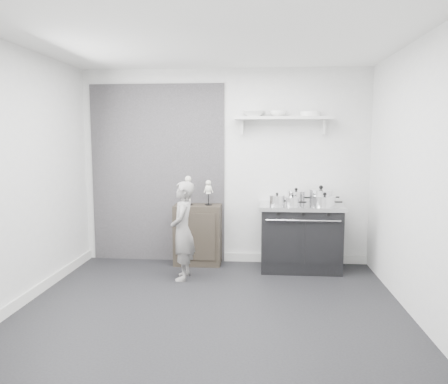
# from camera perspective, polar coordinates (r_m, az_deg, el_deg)

# --- Properties ---
(ground) EXTENTS (4.00, 4.00, 0.00)m
(ground) POSITION_cam_1_polar(r_m,az_deg,el_deg) (4.66, -1.76, -15.00)
(ground) COLOR black
(ground) RESTS_ON ground
(room_shell) EXTENTS (4.02, 3.62, 2.71)m
(room_shell) POSITION_cam_1_polar(r_m,az_deg,el_deg) (4.48, -2.77, 5.62)
(room_shell) COLOR silver
(room_shell) RESTS_ON ground
(wall_shelf) EXTENTS (1.30, 0.26, 0.24)m
(wall_shelf) POSITION_cam_1_polar(r_m,az_deg,el_deg) (5.99, 7.72, 9.46)
(wall_shelf) COLOR silver
(wall_shelf) RESTS_ON room_shell
(stove) EXTENTS (1.10, 0.69, 0.88)m
(stove) POSITION_cam_1_polar(r_m,az_deg,el_deg) (5.94, 9.92, -5.76)
(stove) COLOR black
(stove) RESTS_ON ground
(side_cabinet) EXTENTS (0.64, 0.37, 0.83)m
(side_cabinet) POSITION_cam_1_polar(r_m,az_deg,el_deg) (6.11, -3.43, -5.57)
(side_cabinet) COLOR black
(side_cabinet) RESTS_ON ground
(child) EXTENTS (0.31, 0.46, 1.22)m
(child) POSITION_cam_1_polar(r_m,az_deg,el_deg) (5.44, -5.41, -5.06)
(child) COLOR gray
(child) RESTS_ON ground
(pot_front_left) EXTENTS (0.29, 0.21, 0.17)m
(pot_front_left) POSITION_cam_1_polar(r_m,az_deg,el_deg) (5.71, 6.95, -1.08)
(pot_front_left) COLOR silver
(pot_front_left) RESTS_ON stove
(pot_back_left) EXTENTS (0.33, 0.25, 0.21)m
(pot_back_left) POSITION_cam_1_polar(r_m,az_deg,el_deg) (5.96, 9.39, -0.64)
(pot_back_left) COLOR silver
(pot_back_left) RESTS_ON stove
(pot_back_right) EXTENTS (0.40, 0.32, 0.25)m
(pot_back_right) POSITION_cam_1_polar(r_m,az_deg,el_deg) (5.98, 12.52, -0.55)
(pot_back_right) COLOR silver
(pot_back_right) RESTS_ON stove
(pot_front_right) EXTENTS (0.36, 0.27, 0.18)m
(pot_front_right) POSITION_cam_1_polar(r_m,az_deg,el_deg) (5.72, 13.01, -1.18)
(pot_front_right) COLOR silver
(pot_front_right) RESTS_ON stove
(pot_front_center) EXTENTS (0.27, 0.18, 0.15)m
(pot_front_center) POSITION_cam_1_polar(r_m,az_deg,el_deg) (5.69, 8.95, -1.22)
(pot_front_center) COLOR silver
(pot_front_center) RESTS_ON stove
(skeleton_full) EXTENTS (0.13, 0.08, 0.46)m
(skeleton_full) POSITION_cam_1_polar(r_m,az_deg,el_deg) (6.02, -4.70, 0.51)
(skeleton_full) COLOR beige
(skeleton_full) RESTS_ON side_cabinet
(skeleton_torso) EXTENTS (0.11, 0.07, 0.40)m
(skeleton_torso) POSITION_cam_1_polar(r_m,az_deg,el_deg) (5.99, -2.05, 0.16)
(skeleton_torso) COLOR beige
(skeleton_torso) RESTS_ON side_cabinet
(bowl_large) EXTENTS (0.31, 0.31, 0.08)m
(bowl_large) POSITION_cam_1_polar(r_m,az_deg,el_deg) (5.97, 3.91, 10.17)
(bowl_large) COLOR white
(bowl_large) RESTS_ON wall_shelf
(bowl_small) EXTENTS (0.23, 0.23, 0.07)m
(bowl_small) POSITION_cam_1_polar(r_m,az_deg,el_deg) (5.98, 7.09, 10.12)
(bowl_small) COLOR white
(bowl_small) RESTS_ON wall_shelf
(plate_stack) EXTENTS (0.26, 0.26, 0.06)m
(plate_stack) POSITION_cam_1_polar(r_m,az_deg,el_deg) (6.01, 11.19, 9.96)
(plate_stack) COLOR white
(plate_stack) RESTS_ON wall_shelf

